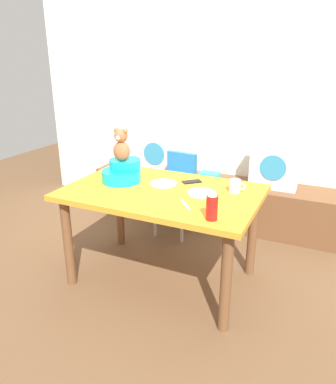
{
  "coord_description": "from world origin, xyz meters",
  "views": [
    {
      "loc": [
        1.09,
        -2.24,
        1.65
      ],
      "look_at": [
        0.0,
        0.1,
        0.69
      ],
      "focal_mm": 34.29,
      "sensor_mm": 36.0,
      "label": 1
    }
  ],
  "objects_px": {
    "book_stack": "(209,176)",
    "dinner_plate_near": "(163,184)",
    "teddy_bear": "(121,146)",
    "ketchup_bottle": "(212,206)",
    "infant_seat_teal": "(123,172)",
    "dining_table": "(162,203)",
    "dinner_plate_far": "(202,193)",
    "cell_phone": "(192,182)",
    "pillow_floral_left": "(157,152)",
    "highchair": "(175,183)",
    "pillow_floral_right": "(274,166)",
    "coffee_mug": "(235,186)"
  },
  "relations": [
    {
      "from": "book_stack",
      "to": "dinner_plate_near",
      "type": "relative_size",
      "value": 1.0
    },
    {
      "from": "teddy_bear",
      "to": "ketchup_bottle",
      "type": "bearing_deg",
      "value": -24.68
    },
    {
      "from": "book_stack",
      "to": "infant_seat_teal",
      "type": "xyz_separation_m",
      "value": [
        -0.33,
        -1.14,
        0.32
      ]
    },
    {
      "from": "dining_table",
      "to": "dinner_plate_near",
      "type": "relative_size",
      "value": 6.95
    },
    {
      "from": "dinner_plate_far",
      "to": "cell_phone",
      "type": "height_order",
      "value": "dinner_plate_far"
    },
    {
      "from": "infant_seat_teal",
      "to": "dinner_plate_far",
      "type": "distance_m",
      "value": 0.66
    },
    {
      "from": "infant_seat_teal",
      "to": "cell_phone",
      "type": "xyz_separation_m",
      "value": [
        0.5,
        0.19,
        -0.07
      ]
    },
    {
      "from": "pillow_floral_left",
      "to": "dinner_plate_far",
      "type": "bearing_deg",
      "value": -50.96
    },
    {
      "from": "highchair",
      "to": "ketchup_bottle",
      "type": "relative_size",
      "value": 4.27
    },
    {
      "from": "ketchup_bottle",
      "to": "dinner_plate_far",
      "type": "distance_m",
      "value": 0.44
    },
    {
      "from": "pillow_floral_left",
      "to": "teddy_bear",
      "type": "distance_m",
      "value": 1.2
    },
    {
      "from": "book_stack",
      "to": "dinner_plate_near",
      "type": "bearing_deg",
      "value": -90.2
    },
    {
      "from": "pillow_floral_left",
      "to": "cell_phone",
      "type": "relative_size",
      "value": 3.06
    },
    {
      "from": "dinner_plate_far",
      "to": "dinner_plate_near",
      "type": "bearing_deg",
      "value": 168.14
    },
    {
      "from": "pillow_floral_right",
      "to": "dining_table",
      "type": "bearing_deg",
      "value": -116.93
    },
    {
      "from": "cell_phone",
      "to": "highchair",
      "type": "bearing_deg",
      "value": -7.95
    },
    {
      "from": "pillow_floral_right",
      "to": "dinner_plate_far",
      "type": "height_order",
      "value": "pillow_floral_right"
    },
    {
      "from": "highchair",
      "to": "dinner_plate_near",
      "type": "distance_m",
      "value": 0.71
    },
    {
      "from": "dining_table",
      "to": "infant_seat_teal",
      "type": "xyz_separation_m",
      "value": [
        -0.37,
        0.06,
        0.17
      ]
    },
    {
      "from": "teddy_bear",
      "to": "cell_phone",
      "type": "distance_m",
      "value": 0.6
    },
    {
      "from": "pillow_floral_left",
      "to": "highchair",
      "type": "bearing_deg",
      "value": -46.15
    },
    {
      "from": "infant_seat_teal",
      "to": "cell_phone",
      "type": "distance_m",
      "value": 0.54
    },
    {
      "from": "highchair",
      "to": "ketchup_bottle",
      "type": "height_order",
      "value": "ketchup_bottle"
    },
    {
      "from": "pillow_floral_right",
      "to": "ketchup_bottle",
      "type": "distance_m",
      "value": 1.52
    },
    {
      "from": "highchair",
      "to": "coffee_mug",
      "type": "height_order",
      "value": "coffee_mug"
    },
    {
      "from": "teddy_bear",
      "to": "pillow_floral_right",
      "type": "bearing_deg",
      "value": 49.26
    },
    {
      "from": "dining_table",
      "to": "dinner_plate_far",
      "type": "xyz_separation_m",
      "value": [
        0.29,
        0.05,
        0.11
      ]
    },
    {
      "from": "dining_table",
      "to": "highchair",
      "type": "distance_m",
      "value": 0.81
    },
    {
      "from": "dinner_plate_far",
      "to": "infant_seat_teal",
      "type": "bearing_deg",
      "value": 178.83
    },
    {
      "from": "ketchup_bottle",
      "to": "cell_phone",
      "type": "relative_size",
      "value": 1.28
    },
    {
      "from": "highchair",
      "to": "cell_phone",
      "type": "relative_size",
      "value": 5.49
    },
    {
      "from": "dining_table",
      "to": "cell_phone",
      "type": "height_order",
      "value": "cell_phone"
    },
    {
      "from": "pillow_floral_left",
      "to": "dinner_plate_near",
      "type": "xyz_separation_m",
      "value": [
        0.59,
        -1.06,
        0.07
      ]
    },
    {
      "from": "ketchup_bottle",
      "to": "cell_phone",
      "type": "bearing_deg",
      "value": 121.25
    },
    {
      "from": "pillow_floral_right",
      "to": "teddy_bear",
      "type": "distance_m",
      "value": 1.52
    },
    {
      "from": "book_stack",
      "to": "teddy_bear",
      "type": "relative_size",
      "value": 0.8
    },
    {
      "from": "book_stack",
      "to": "cell_phone",
      "type": "relative_size",
      "value": 1.39
    },
    {
      "from": "teddy_bear",
      "to": "dinner_plate_near",
      "type": "height_order",
      "value": "teddy_bear"
    },
    {
      "from": "ketchup_bottle",
      "to": "dinner_plate_near",
      "type": "bearing_deg",
      "value": 139.79
    },
    {
      "from": "pillow_floral_right",
      "to": "highchair",
      "type": "distance_m",
      "value": 0.94
    },
    {
      "from": "highchair",
      "to": "dinner_plate_far",
      "type": "xyz_separation_m",
      "value": [
        0.52,
        -0.72,
        0.22
      ]
    },
    {
      "from": "highchair",
      "to": "cell_phone",
      "type": "height_order",
      "value": "highchair"
    },
    {
      "from": "coffee_mug",
      "to": "pillow_floral_right",
      "type": "bearing_deg",
      "value": 83.84
    },
    {
      "from": "ketchup_bottle",
      "to": "infant_seat_teal",
      "type": "bearing_deg",
      "value": 155.29
    },
    {
      "from": "cell_phone",
      "to": "dining_table",
      "type": "bearing_deg",
      "value": 108.97
    },
    {
      "from": "dinner_plate_near",
      "to": "highchair",
      "type": "bearing_deg",
      "value": 106.17
    },
    {
      "from": "ketchup_bottle",
      "to": "cell_phone",
      "type": "height_order",
      "value": "ketchup_bottle"
    },
    {
      "from": "coffee_mug",
      "to": "dinner_plate_far",
      "type": "height_order",
      "value": "coffee_mug"
    },
    {
      "from": "pillow_floral_right",
      "to": "dinner_plate_far",
      "type": "xyz_separation_m",
      "value": [
        -0.31,
        -1.13,
        0.07
      ]
    },
    {
      "from": "pillow_floral_left",
      "to": "coffee_mug",
      "type": "distance_m",
      "value": 1.51
    }
  ]
}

